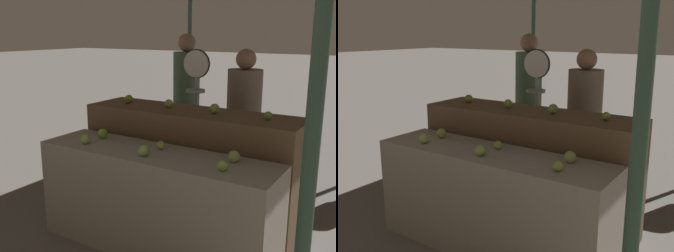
% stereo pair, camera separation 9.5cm
% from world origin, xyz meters
% --- Properties ---
extents(ground_plane, '(60.00, 60.00, 0.00)m').
position_xyz_m(ground_plane, '(0.00, 0.00, 0.00)').
color(ground_plane, '#66605B').
extents(display_counter_front, '(2.05, 0.55, 0.87)m').
position_xyz_m(display_counter_front, '(0.00, 0.00, 0.43)').
color(display_counter_front, gray).
rests_on(display_counter_front, ground_plane).
extents(display_counter_back, '(2.05, 0.55, 1.11)m').
position_xyz_m(display_counter_back, '(0.00, 0.60, 0.55)').
color(display_counter_back, brown).
rests_on(display_counter_back, ground_plane).
extents(apple_front_0, '(0.08, 0.08, 0.08)m').
position_xyz_m(apple_front_0, '(-0.63, -0.12, 0.91)').
color(apple_front_0, '#8EB247').
rests_on(apple_front_0, display_counter_front).
extents(apple_front_1, '(0.09, 0.09, 0.09)m').
position_xyz_m(apple_front_1, '(-0.01, -0.12, 0.91)').
color(apple_front_1, '#8EB247').
rests_on(apple_front_1, display_counter_front).
extents(apple_front_2, '(0.07, 0.07, 0.07)m').
position_xyz_m(apple_front_2, '(0.65, -0.10, 0.90)').
color(apple_front_2, '#8EB247').
rests_on(apple_front_2, display_counter_front).
extents(apple_front_3, '(0.09, 0.09, 0.09)m').
position_xyz_m(apple_front_3, '(-0.63, 0.11, 0.91)').
color(apple_front_3, '#8EB247').
rests_on(apple_front_3, display_counter_front).
extents(apple_front_4, '(0.07, 0.07, 0.07)m').
position_xyz_m(apple_front_4, '(-0.00, 0.10, 0.90)').
color(apple_front_4, '#8EB247').
rests_on(apple_front_4, display_counter_front).
extents(apple_front_5, '(0.09, 0.09, 0.09)m').
position_xyz_m(apple_front_5, '(0.64, 0.12, 0.91)').
color(apple_front_5, '#8EB247').
rests_on(apple_front_5, display_counter_front).
extents(apple_back_0, '(0.09, 0.09, 0.09)m').
position_xyz_m(apple_back_0, '(-0.72, 0.61, 1.15)').
color(apple_back_0, '#7AA338').
rests_on(apple_back_0, display_counter_back).
extents(apple_back_1, '(0.08, 0.08, 0.08)m').
position_xyz_m(apple_back_1, '(-0.24, 0.61, 1.15)').
color(apple_back_1, '#8EB247').
rests_on(apple_back_1, display_counter_back).
extents(apple_back_2, '(0.09, 0.09, 0.09)m').
position_xyz_m(apple_back_2, '(0.24, 0.61, 1.15)').
color(apple_back_2, '#8EB247').
rests_on(apple_back_2, display_counter_back).
extents(apple_back_3, '(0.07, 0.07, 0.07)m').
position_xyz_m(apple_back_3, '(0.72, 0.60, 1.14)').
color(apple_back_3, '#7AA338').
rests_on(apple_back_3, display_counter_back).
extents(produce_scale, '(0.30, 0.20, 1.64)m').
position_xyz_m(produce_scale, '(-0.23, 1.12, 1.20)').
color(produce_scale, '#99999E').
rests_on(produce_scale, ground_plane).
extents(person_vendor_at_scale, '(0.47, 0.47, 1.64)m').
position_xyz_m(person_vendor_at_scale, '(0.18, 1.46, 0.94)').
color(person_vendor_at_scale, '#2D2D38').
rests_on(person_vendor_at_scale, ground_plane).
extents(person_customer_left, '(0.44, 0.44, 1.79)m').
position_xyz_m(person_customer_left, '(-0.86, 2.02, 1.04)').
color(person_customer_left, '#2D2D38').
rests_on(person_customer_left, ground_plane).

